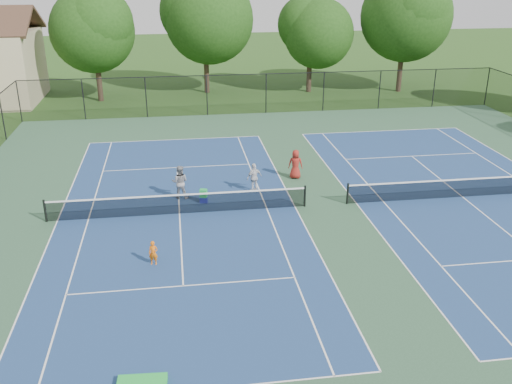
{
  "coord_description": "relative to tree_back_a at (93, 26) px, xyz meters",
  "views": [
    {
      "loc": [
        -6.96,
        -24.39,
        10.97
      ],
      "look_at": [
        -3.55,
        -1.0,
        1.3
      ],
      "focal_mm": 40.0,
      "sensor_mm": 36.0,
      "label": 1
    }
  ],
  "objects": [
    {
      "name": "court_pad",
      "position": [
        13.0,
        -24.0,
        -6.03
      ],
      "size": [
        36.0,
        36.0,
        0.01
      ],
      "primitive_type": "cube",
      "color": "#2D5036",
      "rests_on": "ground"
    },
    {
      "name": "tree_back_c",
      "position": [
        18.0,
        1.0,
        -0.56
      ],
      "size": [
        6.0,
        6.0,
        8.4
      ],
      "color": "#2D2116",
      "rests_on": "ground"
    },
    {
      "name": "child_player",
      "position": [
        4.92,
        -28.62,
        -5.55
      ],
      "size": [
        0.39,
        0.29,
        0.98
      ],
      "primitive_type": "imported",
      "rotation": [
        0.0,
        0.0,
        -0.17
      ],
      "color": "orange",
      "rests_on": "ground"
    },
    {
      "name": "tennis_court_left",
      "position": [
        6.0,
        -24.0,
        -5.94
      ],
      "size": [
        12.0,
        23.83,
        1.07
      ],
      "color": "navy",
      "rests_on": "ground"
    },
    {
      "name": "bystander_c",
      "position": [
        12.3,
        -20.18,
        -5.25
      ],
      "size": [
        0.87,
        0.68,
        1.59
      ],
      "primitive_type": "imported",
      "rotation": [
        0.0,
        0.0,
        2.9
      ],
      "color": "maroon",
      "rests_on": "ground"
    },
    {
      "name": "tree_back_a",
      "position": [
        0.0,
        0.0,
        0.0
      ],
      "size": [
        6.8,
        6.8,
        9.15
      ],
      "color": "#2D2116",
      "rests_on": "ground"
    },
    {
      "name": "bystander_a",
      "position": [
        9.84,
        -21.75,
        -5.29
      ],
      "size": [
        0.95,
        0.71,
        1.5
      ],
      "primitive_type": "imported",
      "rotation": [
        0.0,
        0.0,
        3.58
      ],
      "color": "silver",
      "rests_on": "ground"
    },
    {
      "name": "tennis_court_right",
      "position": [
        20.0,
        -24.0,
        -5.94
      ],
      "size": [
        12.0,
        23.83,
        1.07
      ],
      "color": "navy",
      "rests_on": "ground"
    },
    {
      "name": "ground",
      "position": [
        13.0,
        -24.0,
        -6.04
      ],
      "size": [
        140.0,
        140.0,
        0.0
      ],
      "primitive_type": "plane",
      "color": "#234716",
      "rests_on": "ground"
    },
    {
      "name": "perimeter_fence",
      "position": [
        13.0,
        -24.0,
        -4.44
      ],
      "size": [
        36.08,
        36.08,
        3.02
      ],
      "color": "black",
      "rests_on": "ground"
    },
    {
      "name": "ball_hopper",
      "position": [
        7.2,
        -22.81,
        -5.56
      ],
      "size": [
        0.4,
        0.35,
        0.39
      ],
      "primitive_type": "cube",
      "rotation": [
        0.0,
        0.0,
        -0.29
      ],
      "color": "green",
      "rests_on": "ball_crate"
    },
    {
      "name": "tree_back_b",
      "position": [
        9.0,
        2.0,
        0.56
      ],
      "size": [
        7.6,
        7.6,
        10.03
      ],
      "color": "#2D2116",
      "rests_on": "ground"
    },
    {
      "name": "ball_crate",
      "position": [
        7.2,
        -22.81,
        -5.9
      ],
      "size": [
        0.42,
        0.33,
        0.29
      ],
      "primitive_type": "cube",
      "rotation": [
        0.0,
        0.0,
        -0.15
      ],
      "color": "navy",
      "rests_on": "ground"
    },
    {
      "name": "tree_back_d",
      "position": [
        26.0,
        0.0,
        0.79
      ],
      "size": [
        7.8,
        7.8,
        10.37
      ],
      "color": "#2D2116",
      "rests_on": "ground"
    },
    {
      "name": "instructor",
      "position": [
        6.1,
        -22.09,
        -5.19
      ],
      "size": [
        0.93,
        0.79,
        1.69
      ],
      "primitive_type": "imported",
      "rotation": [
        0.0,
        0.0,
        2.94
      ],
      "color": "gray",
      "rests_on": "ground"
    }
  ]
}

